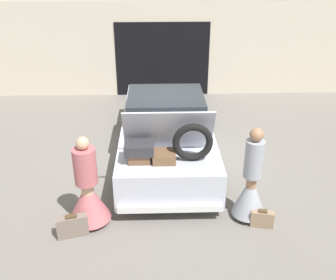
% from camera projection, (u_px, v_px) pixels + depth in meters
% --- Properties ---
extents(ground_plane, '(40.00, 40.00, 0.00)m').
position_uv_depth(ground_plane, '(166.00, 155.00, 8.76)').
color(ground_plane, slate).
extents(garage_wall_back, '(12.00, 0.14, 2.80)m').
position_uv_depth(garage_wall_back, '(162.00, 49.00, 11.72)').
color(garage_wall_back, beige).
rests_on(garage_wall_back, ground_plane).
extents(car, '(1.89, 4.74, 1.74)m').
position_uv_depth(car, '(166.00, 130.00, 8.48)').
color(car, '#B2B7C6').
rests_on(car, ground_plane).
extents(person_left, '(0.70, 0.70, 1.59)m').
position_uv_depth(person_left, '(88.00, 194.00, 6.42)').
color(person_left, tan).
rests_on(person_left, ground_plane).
extents(person_right, '(0.58, 0.58, 1.68)m').
position_uv_depth(person_right, '(251.00, 187.00, 6.51)').
color(person_right, '#997051').
rests_on(person_right, ground_plane).
extents(suitcase_beside_left_person, '(0.52, 0.27, 0.39)m').
position_uv_depth(suitcase_beside_left_person, '(72.00, 226.00, 6.26)').
color(suitcase_beside_left_person, '#75665B').
rests_on(suitcase_beside_left_person, ground_plane).
extents(suitcase_beside_right_person, '(0.39, 0.21, 0.32)m').
position_uv_depth(suitcase_beside_right_person, '(262.00, 219.00, 6.48)').
color(suitcase_beside_right_person, '#8C7259').
rests_on(suitcase_beside_right_person, ground_plane).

